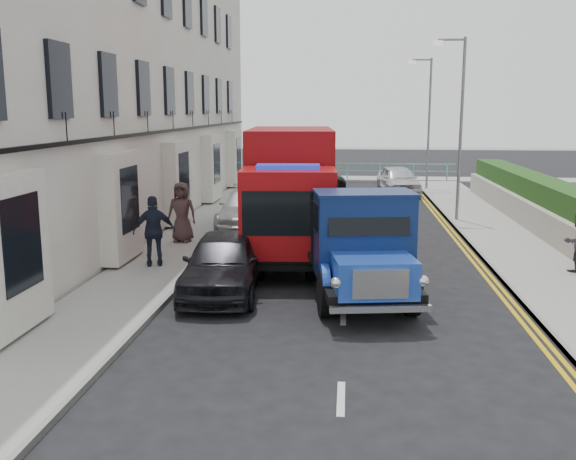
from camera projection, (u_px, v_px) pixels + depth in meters
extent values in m
plane|color=black|center=(342.00, 351.00, 11.78)|extent=(120.00, 120.00, 0.00)
cube|color=gray|center=(187.00, 242.00, 21.05)|extent=(2.40, 38.00, 0.12)
cube|color=gray|center=(515.00, 249.00, 20.08)|extent=(2.60, 38.00, 0.12)
cube|color=gray|center=(347.00, 179.00, 40.13)|extent=(30.00, 2.50, 0.12)
plane|color=#4D5D6A|center=(348.00, 149.00, 70.47)|extent=(120.00, 120.00, 0.00)
cube|color=silver|center=(95.00, 38.00, 24.07)|extent=(6.00, 30.00, 14.00)
cube|color=black|center=(180.00, 129.00, 24.41)|extent=(0.12, 28.00, 0.10)
cube|color=#B2AD9E|center=(559.00, 234.00, 19.87)|extent=(0.30, 28.00, 1.00)
cube|color=#59B2A5|center=(348.00, 164.00, 39.16)|extent=(13.00, 0.08, 0.06)
cube|color=#59B2A5|center=(347.00, 171.00, 39.24)|extent=(13.00, 0.06, 0.05)
cylinder|color=slate|center=(461.00, 132.00, 24.43)|extent=(0.12, 0.12, 7.00)
cube|color=slate|center=(452.00, 40.00, 23.84)|extent=(1.00, 0.08, 0.08)
cube|color=beige|center=(438.00, 43.00, 23.91)|extent=(0.35, 0.18, 0.18)
cylinder|color=slate|center=(429.00, 125.00, 34.21)|extent=(0.12, 0.12, 7.00)
cube|color=slate|center=(422.00, 60.00, 33.62)|extent=(1.00, 0.08, 0.08)
cube|color=beige|center=(412.00, 62.00, 33.69)|extent=(0.35, 0.18, 0.18)
cylinder|color=black|center=(325.00, 294.00, 13.61)|extent=(0.43, 1.04, 1.01)
cylinder|color=black|center=(411.00, 292.00, 13.73)|extent=(0.43, 1.04, 1.01)
cylinder|color=black|center=(311.00, 261.00, 16.50)|extent=(0.43, 1.04, 1.01)
cylinder|color=black|center=(382.00, 260.00, 16.61)|extent=(0.43, 1.04, 1.01)
cube|color=black|center=(357.00, 269.00, 15.08)|extent=(2.77, 5.30, 0.19)
cube|color=blue|center=(373.00, 275.00, 13.11)|extent=(1.82, 1.61, 0.76)
cube|color=silver|center=(380.00, 284.00, 12.41)|extent=(1.10, 0.26, 0.58)
cube|color=navy|center=(363.00, 235.00, 14.18)|extent=(2.28, 1.58, 1.84)
cube|color=black|center=(349.00, 248.00, 16.28)|extent=(2.64, 3.25, 0.13)
cylinder|color=black|center=(248.00, 259.00, 16.62)|extent=(0.39, 1.11, 1.09)
cylinder|color=black|center=(328.00, 259.00, 16.57)|extent=(0.39, 1.11, 1.09)
cylinder|color=black|center=(256.00, 236.00, 19.65)|extent=(0.39, 1.11, 1.09)
cylinder|color=black|center=(325.00, 236.00, 19.60)|extent=(0.39, 1.11, 1.09)
cylinder|color=black|center=(261.00, 223.00, 21.79)|extent=(0.39, 1.11, 1.09)
cylinder|color=black|center=(322.00, 223.00, 21.75)|extent=(0.39, 1.11, 1.09)
cube|color=black|center=(290.00, 232.00, 19.10)|extent=(2.77, 7.10, 0.25)
cube|color=maroon|center=(288.00, 212.00, 16.36)|extent=(2.51, 2.05, 2.19)
cube|color=black|center=(287.00, 213.00, 15.45)|extent=(2.19, 0.23, 1.09)
cube|color=maroon|center=(291.00, 177.00, 19.88)|extent=(2.84, 5.33, 2.98)
imported|color=black|center=(224.00, 263.00, 15.34)|extent=(1.95, 4.44, 1.49)
imported|color=#598FBF|center=(270.00, 218.00, 22.07)|extent=(1.66, 4.09, 1.32)
imported|color=silver|center=(249.00, 209.00, 23.71)|extent=(2.27, 5.10, 1.45)
imported|color=black|center=(317.00, 180.00, 34.13)|extent=(3.34, 5.17, 1.32)
imported|color=silver|center=(398.00, 180.00, 33.24)|extent=(2.34, 4.53, 1.47)
imported|color=#1B2132|center=(154.00, 231.00, 17.47)|extent=(1.23, 0.80, 1.94)
imported|color=#422F2F|center=(182.00, 212.00, 20.67)|extent=(0.98, 0.66, 1.94)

